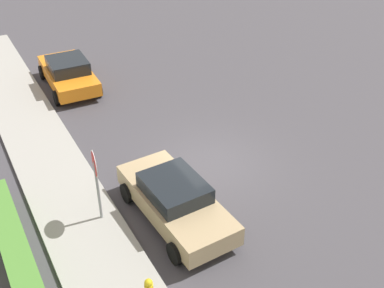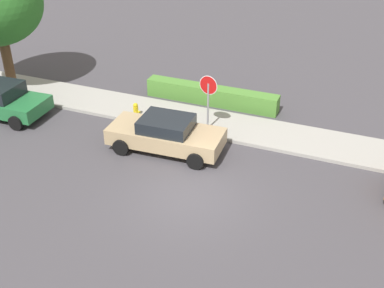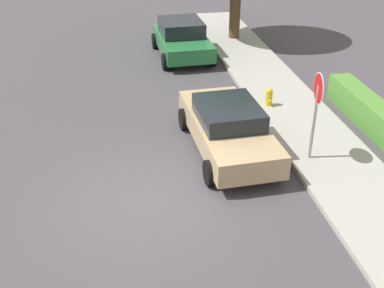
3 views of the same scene
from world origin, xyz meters
name	(u,v)px [view 1 (image 1 of 3)]	position (x,y,z in m)	size (l,w,h in m)	color
ground_plane	(210,164)	(0.00, 0.00, 0.00)	(60.00, 60.00, 0.00)	#423F44
sidewalk_curb	(72,207)	(0.00, 4.93, 0.07)	(32.00, 2.31, 0.14)	#9E9B93
stop_sign	(96,175)	(-0.94, 4.31, 1.71)	(0.78, 0.13, 2.48)	gray
parked_car_tan	(175,200)	(-1.91, 2.33, 0.71)	(4.48, 2.16, 1.39)	tan
parked_car_orange	(68,73)	(8.17, 2.51, 0.71)	(4.25, 2.15, 1.40)	orange
front_yard_hedge	(18,259)	(-1.71, 6.87, 0.41)	(6.23, 0.70, 0.82)	#4C8433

